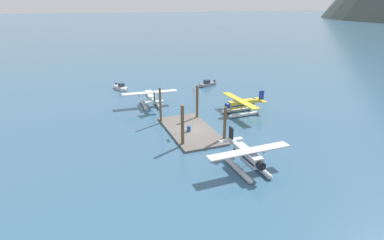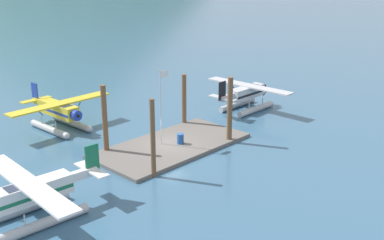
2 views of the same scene
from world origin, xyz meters
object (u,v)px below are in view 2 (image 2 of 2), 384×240
(seaplane_silver_stbd_fwd, at_px, (247,95))
(seaplane_white_port_aft, at_px, (33,197))
(seaplane_yellow_bow_left, at_px, (60,113))
(flagpole, at_px, (161,99))
(fuel_drum, at_px, (180,139))

(seaplane_silver_stbd_fwd, relative_size, seaplane_white_port_aft, 0.99)
(seaplane_white_port_aft, bearing_deg, seaplane_yellow_bow_left, 53.28)
(flagpole, height_order, seaplane_white_port_aft, flagpole)
(seaplane_silver_stbd_fwd, bearing_deg, flagpole, -174.02)
(flagpole, relative_size, seaplane_yellow_bow_left, 0.62)
(fuel_drum, bearing_deg, seaplane_silver_stbd_fwd, 11.47)
(flagpole, xyz_separation_m, seaplane_yellow_bow_left, (-3.53, 10.36, -2.74))
(seaplane_yellow_bow_left, xyz_separation_m, seaplane_silver_stbd_fwd, (17.30, -8.92, 0.00))
(seaplane_white_port_aft, bearing_deg, fuel_drum, 8.49)
(seaplane_yellow_bow_left, height_order, seaplane_white_port_aft, same)
(seaplane_silver_stbd_fwd, bearing_deg, seaplane_white_port_aft, -170.13)
(flagpole, bearing_deg, seaplane_yellow_bow_left, 108.82)
(flagpole, relative_size, seaplane_white_port_aft, 0.62)
(seaplane_yellow_bow_left, height_order, seaplane_silver_stbd_fwd, same)
(seaplane_yellow_bow_left, bearing_deg, seaplane_white_port_aft, -126.72)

